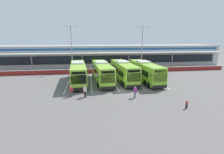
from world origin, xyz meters
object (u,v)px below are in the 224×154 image
(pedestrian_near_bin, at_px, (71,91))
(coach_bus_right_centre, at_px, (145,72))
(pedestrian_in_dark_coat, at_px, (135,92))
(pedestrian_with_handbag, at_px, (85,91))
(pedestrian_child, at_px, (187,104))
(lamp_post_centre, at_px, (142,46))
(coach_bus_leftmost, at_px, (78,73))
(lamp_post_west, at_px, (71,46))
(coach_bus_left_centre, at_px, (102,73))
(coach_bus_centre, at_px, (124,72))

(pedestrian_near_bin, bearing_deg, coach_bus_right_centre, 28.76)
(pedestrian_in_dark_coat, bearing_deg, pedestrian_with_handbag, 170.37)
(pedestrian_with_handbag, relative_size, pedestrian_near_bin, 1.00)
(pedestrian_with_handbag, relative_size, pedestrian_child, 1.61)
(pedestrian_near_bin, bearing_deg, pedestrian_with_handbag, -15.95)
(lamp_post_centre, bearing_deg, coach_bus_leftmost, -146.36)
(lamp_post_west, height_order, lamp_post_centre, same)
(coach_bus_leftmost, xyz_separation_m, lamp_post_west, (-1.98, 11.03, 4.50))
(coach_bus_leftmost, xyz_separation_m, coach_bus_right_centre, (12.61, -0.43, 0.00))
(lamp_post_west, bearing_deg, pedestrian_child, -58.50)
(pedestrian_in_dark_coat, relative_size, lamp_post_west, 0.15)
(coach_bus_left_centre, bearing_deg, lamp_post_west, 120.05)
(coach_bus_leftmost, height_order, coach_bus_left_centre, same)
(pedestrian_child, bearing_deg, coach_bus_right_centre, 92.61)
(coach_bus_centre, height_order, pedestrian_with_handbag, coach_bus_centre)
(coach_bus_centre, bearing_deg, coach_bus_leftmost, -178.20)
(coach_bus_leftmost, height_order, coach_bus_right_centre, same)
(coach_bus_left_centre, bearing_deg, pedestrian_near_bin, -123.15)
(coach_bus_left_centre, height_order, pedestrian_in_dark_coat, coach_bus_left_centre)
(coach_bus_leftmost, relative_size, lamp_post_centre, 1.12)
(coach_bus_leftmost, bearing_deg, coach_bus_centre, 1.80)
(coach_bus_leftmost, relative_size, coach_bus_right_centre, 1.00)
(coach_bus_leftmost, height_order, lamp_post_west, lamp_post_west)
(pedestrian_with_handbag, bearing_deg, lamp_post_centre, 52.87)
(pedestrian_with_handbag, bearing_deg, pedestrian_in_dark_coat, -9.63)
(coach_bus_right_centre, bearing_deg, lamp_post_west, 141.85)
(coach_bus_right_centre, relative_size, pedestrian_in_dark_coat, 7.59)
(coach_bus_centre, xyz_separation_m, lamp_post_west, (-10.54, 10.76, 4.50))
(pedestrian_in_dark_coat, distance_m, lamp_post_west, 23.46)
(coach_bus_right_centre, xyz_separation_m, pedestrian_near_bin, (-13.24, -7.27, -0.91))
(coach_bus_centre, bearing_deg, coach_bus_left_centre, -176.29)
(pedestrian_child, bearing_deg, pedestrian_with_handbag, 155.15)
(pedestrian_near_bin, height_order, lamp_post_centre, lamp_post_centre)
(coach_bus_left_centre, xyz_separation_m, coach_bus_right_centre, (8.21, -0.43, 0.00))
(coach_bus_centre, bearing_deg, coach_bus_right_centre, -9.81)
(coach_bus_centre, relative_size, lamp_post_centre, 1.12)
(pedestrian_near_bin, relative_size, lamp_post_west, 0.15)
(coach_bus_leftmost, height_order, pedestrian_in_dark_coat, coach_bus_leftmost)
(pedestrian_child, relative_size, lamp_post_west, 0.09)
(coach_bus_centre, height_order, pedestrian_in_dark_coat, coach_bus_centre)
(pedestrian_in_dark_coat, height_order, pedestrian_near_bin, same)
(lamp_post_west, bearing_deg, pedestrian_with_handbag, -80.31)
(coach_bus_centre, relative_size, pedestrian_near_bin, 7.59)
(coach_bus_right_centre, distance_m, pedestrian_child, 13.41)
(pedestrian_child, height_order, lamp_post_west, lamp_post_west)
(pedestrian_in_dark_coat, height_order, lamp_post_centre, lamp_post_centre)
(lamp_post_centre, bearing_deg, pedestrian_child, -94.83)
(pedestrian_child, height_order, pedestrian_near_bin, pedestrian_near_bin)
(pedestrian_child, xyz_separation_m, pedestrian_near_bin, (-13.85, 6.07, 0.33))
(lamp_post_centre, bearing_deg, coach_bus_centre, -124.07)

